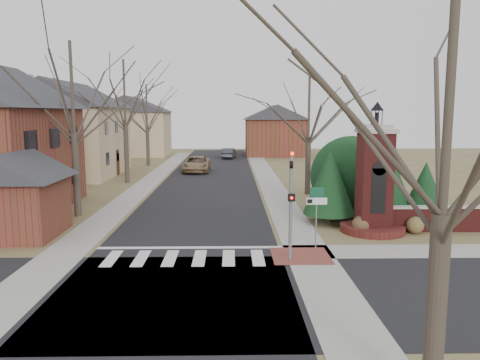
{
  "coord_description": "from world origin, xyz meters",
  "views": [
    {
      "loc": [
        1.92,
        -17.77,
        5.93
      ],
      "look_at": [
        2.36,
        6.0,
        2.5
      ],
      "focal_mm": 35.0,
      "sensor_mm": 36.0,
      "label": 1
    }
  ],
  "objects_px": {
    "distant_car": "(229,153)",
    "traffic_signal_pole": "(291,197)",
    "brick_gate_monument": "(374,189)",
    "pickup_truck": "(197,164)",
    "sign_post": "(316,206)"
  },
  "relations": [
    {
      "from": "sign_post",
      "to": "pickup_truck",
      "type": "relative_size",
      "value": 0.49
    },
    {
      "from": "brick_gate_monument",
      "to": "pickup_truck",
      "type": "distance_m",
      "value": 26.53
    },
    {
      "from": "sign_post",
      "to": "distant_car",
      "type": "bearing_deg",
      "value": 95.52
    },
    {
      "from": "distant_car",
      "to": "traffic_signal_pole",
      "type": "bearing_deg",
      "value": 101.36
    },
    {
      "from": "pickup_truck",
      "to": "distant_car",
      "type": "relative_size",
      "value": 1.37
    },
    {
      "from": "pickup_truck",
      "to": "sign_post",
      "type": "bearing_deg",
      "value": -74.22
    },
    {
      "from": "traffic_signal_pole",
      "to": "brick_gate_monument",
      "type": "relative_size",
      "value": 0.69
    },
    {
      "from": "brick_gate_monument",
      "to": "traffic_signal_pole",
      "type": "bearing_deg",
      "value": -136.76
    },
    {
      "from": "sign_post",
      "to": "brick_gate_monument",
      "type": "xyz_separation_m",
      "value": [
        3.41,
        3.01,
        0.22
      ]
    },
    {
      "from": "pickup_truck",
      "to": "distant_car",
      "type": "bearing_deg",
      "value": 78.18
    },
    {
      "from": "traffic_signal_pole",
      "to": "distant_car",
      "type": "xyz_separation_m",
      "value": [
        -2.7,
        42.75,
        -1.91
      ]
    },
    {
      "from": "distant_car",
      "to": "brick_gate_monument",
      "type": "bearing_deg",
      "value": 108.68
    },
    {
      "from": "traffic_signal_pole",
      "to": "distant_car",
      "type": "height_order",
      "value": "traffic_signal_pole"
    },
    {
      "from": "brick_gate_monument",
      "to": "distant_car",
      "type": "distance_m",
      "value": 39.06
    },
    {
      "from": "traffic_signal_pole",
      "to": "pickup_truck",
      "type": "xyz_separation_m",
      "value": [
        -5.9,
        28.7,
        -1.81
      ]
    }
  ]
}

